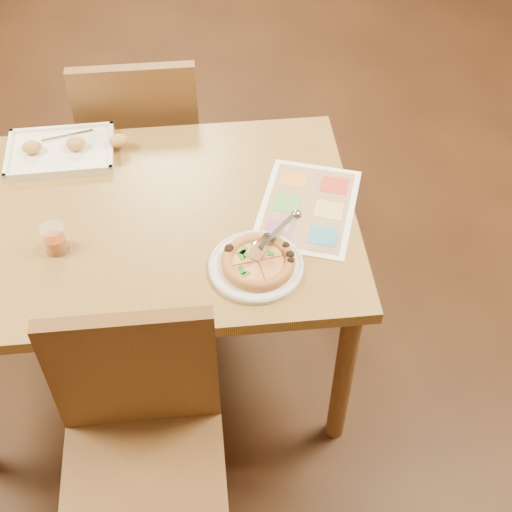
{
  "coord_description": "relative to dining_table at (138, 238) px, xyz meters",
  "views": [
    {
      "loc": [
        0.21,
        -1.51,
        2.2
      ],
      "look_at": [
        0.34,
        -0.23,
        0.77
      ],
      "focal_mm": 50.0,
      "sensor_mm": 36.0,
      "label": 1
    }
  ],
  "objects": [
    {
      "name": "chair_near",
      "position": [
        0.0,
        -0.6,
        -0.07
      ],
      "size": [
        0.42,
        0.42,
        0.47
      ],
      "color": "brown",
      "rests_on": "ground"
    },
    {
      "name": "dining_table",
      "position": [
        0.0,
        0.0,
        0.0
      ],
      "size": [
        1.3,
        0.85,
        0.72
      ],
      "color": "#A07640",
      "rests_on": "ground"
    },
    {
      "name": "chair_far",
      "position": [
        -0.0,
        0.6,
        -0.07
      ],
      "size": [
        0.42,
        0.42,
        0.47
      ],
      "rotation": [
        0.0,
        0.0,
        3.14
      ],
      "color": "brown",
      "rests_on": "ground"
    },
    {
      "name": "pizza",
      "position": [
        0.34,
        -0.23,
        0.11
      ],
      "size": [
        0.2,
        0.2,
        0.03
      ],
      "rotation": [
        0.0,
        0.0,
        0.16
      ],
      "color": "#CA8645",
      "rests_on": "plate"
    },
    {
      "name": "menu",
      "position": [
        0.51,
        -0.01,
        0.09
      ],
      "size": [
        0.38,
        0.45,
        0.0
      ],
      "primitive_type": "cube",
      "rotation": [
        0.0,
        0.0,
        -0.33
      ],
      "color": "white",
      "rests_on": "dining_table"
    },
    {
      "name": "glass_tumbler",
      "position": [
        -0.21,
        -0.11,
        0.12
      ],
      "size": [
        0.07,
        0.07,
        0.09
      ],
      "rotation": [
        0.0,
        0.0,
        0.18
      ],
      "color": "#8E330A",
      "rests_on": "dining_table"
    },
    {
      "name": "pizza_cutter",
      "position": [
        0.38,
        -0.2,
        0.17
      ],
      "size": [
        0.15,
        0.11,
        0.1
      ],
      "rotation": [
        0.0,
        0.0,
        0.6
      ],
      "color": "silver",
      "rests_on": "pizza"
    },
    {
      "name": "room",
      "position": [
        0.0,
        0.0,
        0.72
      ],
      "size": [
        7.0,
        7.0,
        7.0
      ],
      "color": "#321B0E",
      "rests_on": "ground"
    },
    {
      "name": "appetizer_tray",
      "position": [
        -0.23,
        0.31,
        0.1
      ],
      "size": [
        0.39,
        0.24,
        0.06
      ],
      "rotation": [
        0.0,
        0.0,
        0.02
      ],
      "color": "white",
      "rests_on": "dining_table"
    },
    {
      "name": "plate",
      "position": [
        0.34,
        -0.23,
        0.09
      ],
      "size": [
        0.3,
        0.3,
        0.01
      ],
      "primitive_type": "cylinder",
      "rotation": [
        0.0,
        0.0,
        0.17
      ],
      "color": "silver",
      "rests_on": "dining_table"
    }
  ]
}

